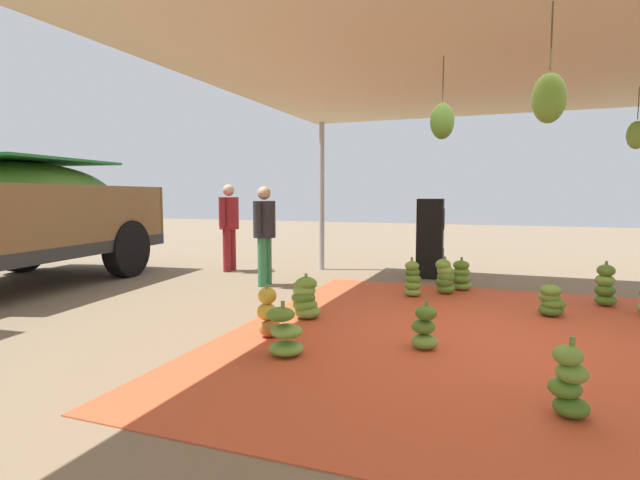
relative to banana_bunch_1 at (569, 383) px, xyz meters
The scene contains 16 objects.
ground_plane 3.81m from the banana_bunch_1, 64.40° to the left, with size 40.00×40.00×0.00m, color #7F6B51.
tarp_orange 1.71m from the banana_bunch_1, 14.64° to the left, with size 5.57×5.34×0.01m, color #D1512D.
tent_canopy 3.07m from the banana_bunch_1, 11.52° to the left, with size 8.00×7.00×2.89m.
banana_bunch_1 is the anchor object (origin of this frame).
banana_bunch_2 1.55m from the banana_bunch_1, 44.56° to the left, with size 0.30×0.29×0.46m.
banana_bunch_3 4.29m from the banana_bunch_1, 13.49° to the left, with size 0.42×0.42×0.50m.
banana_bunch_4 2.28m from the banana_bunch_1, 78.16° to the left, with size 0.44×0.44×0.49m.
banana_bunch_5 2.89m from the banana_bunch_1, ahead, with size 0.40×0.40×0.43m.
banana_bunch_7 3.98m from the banana_bunch_1, 17.61° to the left, with size 0.39×0.38×0.55m.
banana_bunch_9 3.81m from the banana_bunch_1, 12.63° to the right, with size 0.39×0.37×0.59m.
banana_bunch_10 2.80m from the banana_bunch_1, 70.20° to the left, with size 0.29×0.31×0.54m.
banana_bunch_12 3.13m from the banana_bunch_1, 55.34° to the left, with size 0.38×0.40×0.52m.
banana_bunch_13 3.81m from the banana_bunch_1, 25.01° to the left, with size 0.33×0.31×0.56m.
worker_0 5.35m from the banana_bunch_1, 48.63° to the left, with size 0.58×0.35×1.58m.
worker_1 7.06m from the banana_bunch_1, 48.93° to the left, with size 0.60×0.37×1.65m.
speaker_stack 5.57m from the banana_bunch_1, 17.08° to the left, with size 0.63×0.49×1.38m.
Camera 1 is at (-5.07, -0.00, 1.44)m, focal length 27.45 mm.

